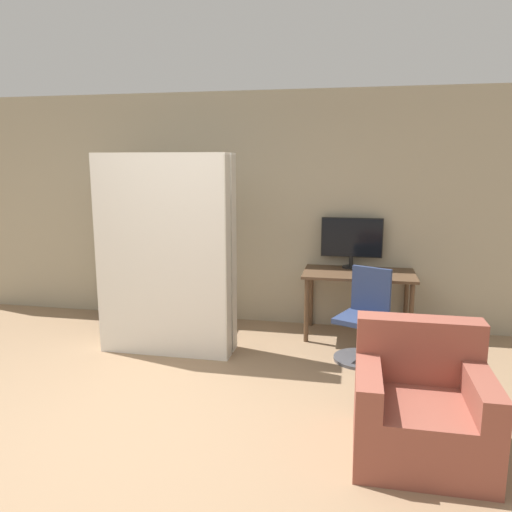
{
  "coord_description": "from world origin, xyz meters",
  "views": [
    {
      "loc": [
        1.43,
        -2.86,
        1.91
      ],
      "look_at": [
        0.54,
        1.58,
        1.05
      ],
      "focal_mm": 35.0,
      "sensor_mm": 36.0,
      "label": 1
    }
  ],
  "objects_px": {
    "office_chair": "(364,324)",
    "mattress_near": "(163,257)",
    "bookshelf": "(134,249)",
    "armchair": "(420,406)",
    "mattress_far": "(171,252)",
    "monitor": "(352,239)"
  },
  "relations": [
    {
      "from": "office_chair",
      "to": "bookshelf",
      "type": "relative_size",
      "value": 0.53
    },
    {
      "from": "armchair",
      "to": "mattress_near",
      "type": "bearing_deg",
      "value": 150.52
    },
    {
      "from": "office_chair",
      "to": "mattress_near",
      "type": "xyz_separation_m",
      "value": [
        -1.95,
        -0.25,
        0.64
      ]
    },
    {
      "from": "office_chair",
      "to": "bookshelf",
      "type": "xyz_separation_m",
      "value": [
        -2.79,
        0.88,
        0.5
      ]
    },
    {
      "from": "office_chair",
      "to": "armchair",
      "type": "height_order",
      "value": "office_chair"
    },
    {
      "from": "office_chair",
      "to": "mattress_near",
      "type": "distance_m",
      "value": 2.07
    },
    {
      "from": "armchair",
      "to": "bookshelf",
      "type": "bearing_deg",
      "value": 142.25
    },
    {
      "from": "mattress_near",
      "to": "mattress_far",
      "type": "bearing_deg",
      "value": 90.0
    },
    {
      "from": "bookshelf",
      "to": "armchair",
      "type": "relative_size",
      "value": 2.0
    },
    {
      "from": "monitor",
      "to": "mattress_near",
      "type": "bearing_deg",
      "value": -148.29
    },
    {
      "from": "monitor",
      "to": "office_chair",
      "type": "xyz_separation_m",
      "value": [
        0.15,
        -0.86,
        -0.7
      ]
    },
    {
      "from": "monitor",
      "to": "mattress_far",
      "type": "xyz_separation_m",
      "value": [
        -1.8,
        -0.88,
        -0.06
      ]
    },
    {
      "from": "office_chair",
      "to": "mattress_near",
      "type": "relative_size",
      "value": 0.45
    },
    {
      "from": "office_chair",
      "to": "mattress_near",
      "type": "height_order",
      "value": "mattress_near"
    },
    {
      "from": "office_chair",
      "to": "mattress_far",
      "type": "height_order",
      "value": "mattress_far"
    },
    {
      "from": "mattress_far",
      "to": "armchair",
      "type": "height_order",
      "value": "mattress_far"
    },
    {
      "from": "mattress_far",
      "to": "armchair",
      "type": "distance_m",
      "value": 2.84
    },
    {
      "from": "office_chair",
      "to": "armchair",
      "type": "relative_size",
      "value": 1.05
    },
    {
      "from": "office_chair",
      "to": "armchair",
      "type": "bearing_deg",
      "value": -77.33
    },
    {
      "from": "bookshelf",
      "to": "armchair",
      "type": "bearing_deg",
      "value": -37.75
    },
    {
      "from": "office_chair",
      "to": "mattress_far",
      "type": "distance_m",
      "value": 2.05
    },
    {
      "from": "mattress_near",
      "to": "armchair",
      "type": "height_order",
      "value": "mattress_near"
    }
  ]
}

